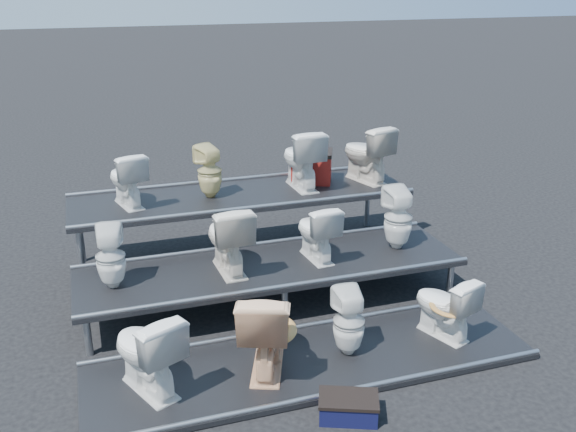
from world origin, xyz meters
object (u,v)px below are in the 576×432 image
object	(u,v)px
toilet_4	(110,257)
toilet_9	(210,171)
toilet_7	(398,218)
toilet_0	(146,351)
toilet_5	(228,238)
red_crate	(312,168)
toilet_1	(266,328)
toilet_2	(349,322)
toilet_3	(444,306)
step_stool	(348,409)
toilet_6	(316,231)
toilet_8	(127,179)
toilet_11	(366,153)
toilet_10	(301,158)

from	to	relation	value
toilet_4	toilet_9	xyz separation A→B (m)	(1.29, 1.30, 0.40)
toilet_4	toilet_7	xyz separation A→B (m)	(3.21, 0.00, 0.03)
toilet_0	toilet_7	bearing A→B (deg)	179.34
toilet_5	red_crate	distance (m)	2.11
toilet_1	toilet_2	xyz separation A→B (m)	(0.81, 0.00, -0.08)
toilet_0	toilet_3	bearing A→B (deg)	156.10
red_crate	toilet_3	bearing A→B (deg)	-58.71
toilet_1	toilet_2	distance (m)	0.81
toilet_3	step_stool	distance (m)	1.62
toilet_9	toilet_6	bearing A→B (deg)	101.56
toilet_5	red_crate	size ratio (longest dim) A/B	1.49
toilet_0	toilet_2	xyz separation A→B (m)	(1.87, 0.00, -0.05)
toilet_7	toilet_8	xyz separation A→B (m)	(-2.91, 1.30, 0.36)
toilet_1	toilet_6	distance (m)	1.65
toilet_9	toilet_11	world-z (taller)	toilet_11
toilet_1	toilet_3	bearing A→B (deg)	-159.01
toilet_0	step_stool	distance (m)	1.77
toilet_10	red_crate	world-z (taller)	toilet_10
toilet_4	step_stool	distance (m)	2.81
toilet_6	toilet_4	bearing A→B (deg)	-5.09
toilet_3	toilet_11	world-z (taller)	toilet_11
toilet_0	toilet_6	bearing A→B (deg)	-171.21
toilet_4	toilet_5	bearing A→B (deg)	-173.24
toilet_3	toilet_11	distance (m)	2.75
toilet_0	toilet_8	world-z (taller)	toilet_8
toilet_4	toilet_8	bearing A→B (deg)	-96.34
toilet_9	toilet_11	xyz separation A→B (m)	(2.09, 0.00, 0.05)
toilet_4	toilet_9	world-z (taller)	toilet_9
toilet_2	toilet_9	world-z (taller)	toilet_9
toilet_8	toilet_10	distance (m)	2.18
toilet_11	red_crate	size ratio (longest dim) A/B	1.49
toilet_0	toilet_3	world-z (taller)	toilet_0
toilet_3	toilet_10	bearing A→B (deg)	-97.21
toilet_11	step_stool	world-z (taller)	toilet_11
toilet_6	toilet_7	size ratio (longest dim) A/B	0.89
toilet_3	toilet_6	size ratio (longest dim) A/B	1.02
toilet_4	toilet_9	distance (m)	1.88
toilet_2	toilet_3	world-z (taller)	toilet_2
toilet_4	toilet_0	bearing A→B (deg)	104.73
toilet_0	red_crate	xyz separation A→B (m)	(2.51, 2.79, 0.60)
toilet_7	toilet_8	world-z (taller)	toilet_8
toilet_6	toilet_9	bearing A→B (deg)	-59.97
toilet_2	toilet_5	bearing A→B (deg)	-53.86
red_crate	toilet_11	bearing A→B (deg)	7.91
step_stool	toilet_11	bearing A→B (deg)	86.24
toilet_8	toilet_11	distance (m)	3.08
toilet_10	red_crate	distance (m)	0.35
toilet_4	toilet_9	bearing A→B (deg)	-128.09
toilet_6	toilet_11	xyz separation A→B (m)	(1.18, 1.30, 0.46)
toilet_7	step_stool	bearing A→B (deg)	55.03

